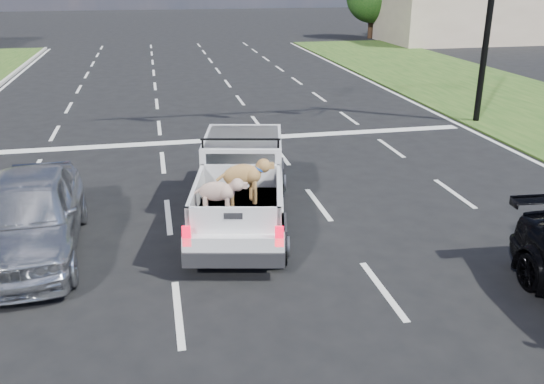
{
  "coord_description": "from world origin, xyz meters",
  "views": [
    {
      "loc": [
        -1.9,
        -8.07,
        5.14
      ],
      "look_at": [
        0.21,
        2.0,
        1.19
      ],
      "focal_mm": 38.0,
      "sensor_mm": 36.0,
      "label": 1
    }
  ],
  "objects": [
    {
      "name": "building_right",
      "position": [
        22.0,
        34.0,
        1.8
      ],
      "size": [
        12.0,
        7.0,
        3.6
      ],
      "primitive_type": "cube",
      "color": "#C8B398",
      "rests_on": "ground"
    },
    {
      "name": "road_markings",
      "position": [
        0.0,
        6.56,
        0.01
      ],
      "size": [
        17.75,
        60.0,
        0.01
      ],
      "color": "silver",
      "rests_on": "ground"
    },
    {
      "name": "silver_sedan",
      "position": [
        -4.38,
        2.75,
        0.8
      ],
      "size": [
        2.03,
        4.74,
        1.59
      ],
      "primitive_type": "imported",
      "rotation": [
        0.0,
        0.0,
        0.03
      ],
      "color": "silver",
      "rests_on": "ground"
    },
    {
      "name": "pickup_truck",
      "position": [
        -0.17,
        3.42,
        0.88
      ],
      "size": [
        2.79,
        5.28,
        1.88
      ],
      "rotation": [
        0.0,
        0.0,
        -0.21
      ],
      "color": "black",
      "rests_on": "ground"
    },
    {
      "name": "ground",
      "position": [
        0.0,
        0.0,
        0.0
      ],
      "size": [
        160.0,
        160.0,
        0.0
      ],
      "primitive_type": "plane",
      "color": "black",
      "rests_on": "ground"
    }
  ]
}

